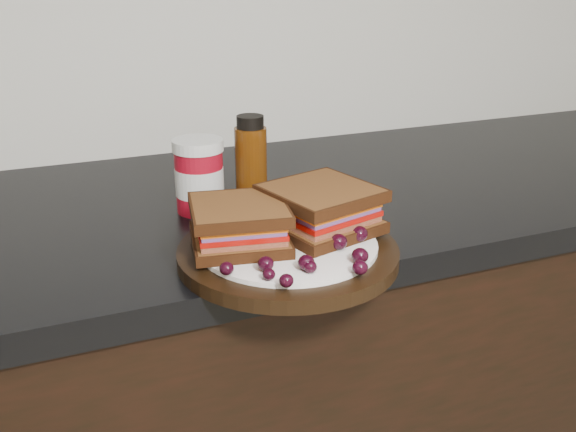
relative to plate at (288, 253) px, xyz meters
name	(u,v)px	position (x,y,z in m)	size (l,w,h in m)	color
countertop	(232,210)	(0.00, 0.25, -0.03)	(3.98, 0.60, 0.04)	black
plate	(288,253)	(0.00, 0.00, 0.00)	(0.28, 0.28, 0.02)	black
sandwich_left	(239,224)	(-0.06, 0.02, 0.04)	(0.12, 0.12, 0.05)	brown
sandwich_right	(321,209)	(0.06, 0.02, 0.04)	(0.13, 0.13, 0.06)	brown
grape_0	(227,268)	(-0.10, -0.06, 0.02)	(0.02, 0.02, 0.02)	black
grape_1	(266,264)	(-0.05, -0.06, 0.02)	(0.02, 0.02, 0.02)	black
grape_2	(269,274)	(-0.06, -0.09, 0.02)	(0.01, 0.01, 0.01)	black
grape_3	(286,281)	(-0.05, -0.11, 0.02)	(0.02, 0.02, 0.02)	black
grape_4	(306,263)	(-0.01, -0.08, 0.02)	(0.02, 0.02, 0.02)	black
grape_5	(310,267)	(-0.01, -0.09, 0.02)	(0.02, 0.02, 0.01)	black
grape_6	(360,268)	(0.04, -0.11, 0.02)	(0.02, 0.02, 0.02)	black
grape_7	(360,256)	(0.06, -0.09, 0.02)	(0.02, 0.02, 0.02)	black
grape_8	(358,254)	(0.06, -0.08, 0.02)	(0.02, 0.02, 0.01)	black
grape_9	(339,242)	(0.05, -0.04, 0.02)	(0.02, 0.02, 0.02)	black
grape_10	(359,234)	(0.09, -0.03, 0.03)	(0.02, 0.02, 0.02)	black
grape_11	(339,231)	(0.07, -0.01, 0.02)	(0.02, 0.02, 0.02)	black
grape_12	(341,221)	(0.08, 0.02, 0.02)	(0.02, 0.02, 0.02)	black
grape_13	(322,215)	(0.07, 0.05, 0.02)	(0.02, 0.02, 0.02)	black
grape_14	(238,223)	(-0.04, 0.07, 0.02)	(0.02, 0.02, 0.02)	black
grape_15	(251,235)	(-0.04, 0.02, 0.02)	(0.02, 0.02, 0.02)	black
grape_16	(224,241)	(-0.08, 0.02, 0.02)	(0.02, 0.02, 0.01)	black
grape_17	(232,242)	(-0.07, 0.01, 0.02)	(0.02, 0.02, 0.02)	black
grape_18	(223,253)	(-0.09, -0.02, 0.02)	(0.02, 0.02, 0.02)	black
grape_19	(243,229)	(-0.04, 0.05, 0.02)	(0.02, 0.02, 0.02)	black
grape_20	(253,240)	(-0.05, 0.01, 0.02)	(0.02, 0.02, 0.02)	black
grape_21	(241,242)	(-0.06, 0.01, 0.02)	(0.02, 0.02, 0.02)	black
condiment_jar	(199,176)	(-0.06, 0.21, 0.05)	(0.08, 0.08, 0.11)	maroon
oil_bottle	(251,160)	(0.03, 0.22, 0.06)	(0.05, 0.05, 0.14)	#4D2507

